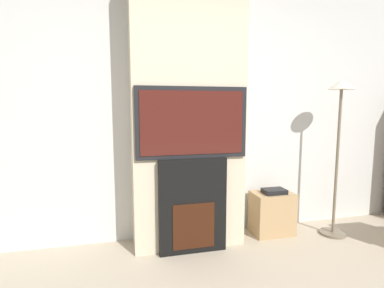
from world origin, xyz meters
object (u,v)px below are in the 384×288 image
at_px(television, 192,123).
at_px(media_stand, 272,212).
at_px(floor_lamp, 339,123).
at_px(fireplace, 192,205).

distance_m(television, media_stand, 1.39).
height_order(television, media_stand, television).
xyz_separation_m(floor_lamp, media_stand, (-0.64, 0.18, -0.98)).
height_order(fireplace, floor_lamp, floor_lamp).
bearing_deg(media_stand, fireplace, -169.68).
relative_size(fireplace, floor_lamp, 0.55).
height_order(floor_lamp, media_stand, floor_lamp).
distance_m(fireplace, media_stand, 0.99).
distance_m(floor_lamp, media_stand, 1.19).
xyz_separation_m(fireplace, media_stand, (0.95, 0.17, -0.22)).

